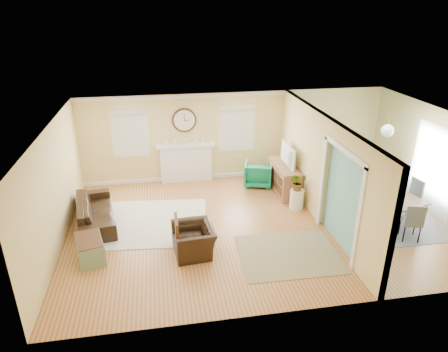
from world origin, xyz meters
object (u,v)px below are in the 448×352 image
Objects in this scene: green_chair at (258,173)px; credenza at (284,178)px; sofa at (96,212)px; dining_table at (384,203)px; eames_chair at (194,240)px.

green_chair is 0.81m from credenza.
dining_table is (7.07, -0.79, 0.02)m from sofa.
eames_chair is at bearing 85.83° from dining_table.
credenza is (5.01, 0.96, 0.10)m from sofa.
sofa is at bearing -169.18° from credenza.
sofa is 2.19× the size of eames_chair.
dining_table is (4.85, 0.86, 0.02)m from eames_chair.
sofa is at bearing 69.44° from dining_table.
eames_chair is 0.51× the size of dining_table.
green_chair reaches higher than dining_table.
sofa is 7.11m from dining_table.
eames_chair is at bearing -137.02° from credenza.
sofa is at bearing 35.77° from green_chair.
sofa is 1.12× the size of dining_table.
dining_table is at bearing -40.37° from credenza.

